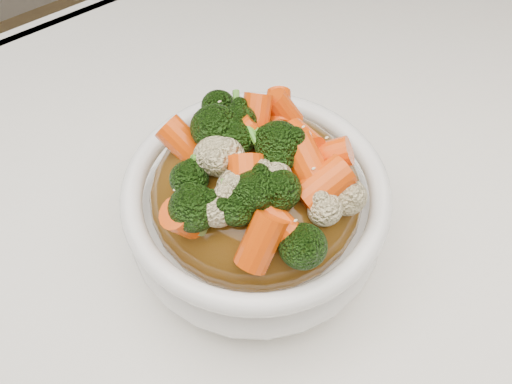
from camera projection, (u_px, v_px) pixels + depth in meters
tablecloth at (233, 299)px, 0.50m from camera, size 1.20×0.80×0.04m
bowl at (256, 214)px, 0.48m from camera, size 0.23×0.23×0.08m
sauce_base at (256, 194)px, 0.45m from camera, size 0.18×0.18×0.09m
carrots at (256, 144)px, 0.41m from camera, size 0.18×0.18×0.05m
broccoli at (256, 145)px, 0.41m from camera, size 0.18×0.18×0.04m
cauliflower at (256, 147)px, 0.41m from camera, size 0.18×0.18×0.03m
scallions at (256, 143)px, 0.41m from camera, size 0.13×0.13×0.02m
sesame_seeds at (256, 143)px, 0.41m from camera, size 0.16×0.16×0.01m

